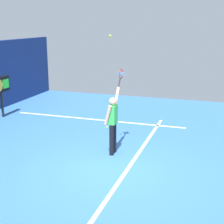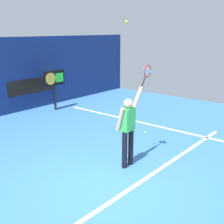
% 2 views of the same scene
% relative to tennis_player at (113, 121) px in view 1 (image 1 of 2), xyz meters
% --- Properties ---
extents(ground_plane, '(18.00, 18.00, 0.00)m').
position_rel_tennis_player_xyz_m(ground_plane, '(-1.13, -0.27, -1.01)').
color(ground_plane, '#3870B2').
extents(court_baseline, '(10.00, 0.10, 0.01)m').
position_rel_tennis_player_xyz_m(court_baseline, '(-1.13, -0.73, -1.00)').
color(court_baseline, white).
rests_on(court_baseline, ground_plane).
extents(court_sideline, '(0.10, 7.00, 0.01)m').
position_rel_tennis_player_xyz_m(court_sideline, '(3.15, 1.73, -1.00)').
color(court_sideline, white).
rests_on(court_sideline, ground_plane).
extents(tennis_player, '(0.81, 0.31, 1.91)m').
position_rel_tennis_player_xyz_m(tennis_player, '(0.00, 0.00, 0.00)').
color(tennis_player, black).
rests_on(tennis_player, ground_plane).
extents(tennis_racket, '(0.48, 0.27, 0.60)m').
position_rel_tennis_player_xyz_m(tennis_racket, '(0.75, -0.00, 1.22)').
color(tennis_racket, black).
extents(tennis_ball, '(0.07, 0.07, 0.07)m').
position_rel_tennis_player_xyz_m(tennis_ball, '(-0.02, 0.07, 2.39)').
color(tennis_ball, '#CCE033').
extents(scoreboard_clock, '(0.96, 0.20, 1.64)m').
position_rel_tennis_player_xyz_m(scoreboard_clock, '(2.35, 5.49, 0.26)').
color(scoreboard_clock, black).
rests_on(scoreboard_clock, ground_plane).
extents(spare_ball, '(0.07, 0.07, 0.07)m').
position_rel_tennis_player_xyz_m(spare_ball, '(2.26, 0.97, -0.97)').
color(spare_ball, '#CCE033').
rests_on(spare_ball, ground_plane).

